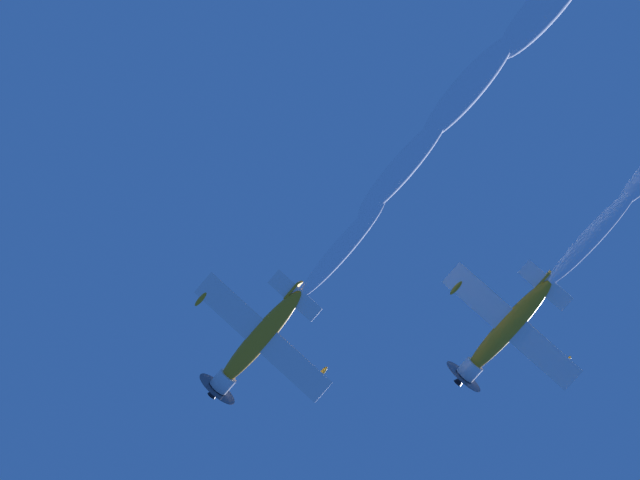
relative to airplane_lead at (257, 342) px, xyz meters
The scene contains 2 objects.
airplane_lead is the anchor object (origin of this frame).
airplane_left_wingman 13.62m from the airplane_lead, 68.46° to the left, with size 8.03×8.61×3.06m.
Camera 1 is at (27.96, -10.05, 1.96)m, focal length 79.27 mm.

